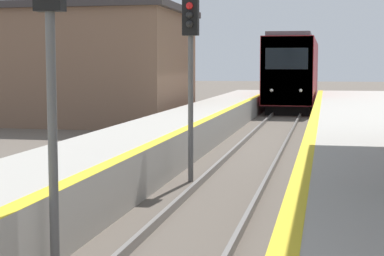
{
  "coord_description": "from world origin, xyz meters",
  "views": [
    {
      "loc": [
        2.01,
        -2.82,
        2.7
      ],
      "look_at": [
        -1.46,
        13.72,
        1.01
      ],
      "focal_mm": 60.0,
      "sensor_mm": 36.0,
      "label": 1
    }
  ],
  "objects": [
    {
      "name": "train",
      "position": [
        0.0,
        38.4,
        2.24
      ],
      "size": [
        2.7,
        16.5,
        4.4
      ],
      "color": "black",
      "rests_on": "ground"
    },
    {
      "name": "signal_near",
      "position": [
        -1.34,
        4.62,
        2.98
      ],
      "size": [
        0.36,
        0.31,
        4.24
      ],
      "color": "#595959",
      "rests_on": "ground"
    },
    {
      "name": "signal_mid",
      "position": [
        -1.02,
        11.46,
        2.98
      ],
      "size": [
        0.36,
        0.31,
        4.24
      ],
      "color": "#595959",
      "rests_on": "ground"
    },
    {
      "name": "station_building",
      "position": [
        -9.66,
        25.72,
        2.67
      ],
      "size": [
        10.63,
        7.97,
        5.32
      ],
      "color": "brown",
      "rests_on": "ground"
    }
  ]
}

